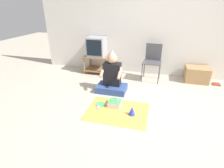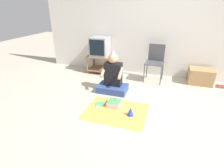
{
  "view_description": "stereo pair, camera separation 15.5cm",
  "coord_description": "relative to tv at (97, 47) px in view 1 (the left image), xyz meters",
  "views": [
    {
      "loc": [
        0.01,
        -2.5,
        1.75
      ],
      "look_at": [
        -0.78,
        0.43,
        0.35
      ],
      "focal_mm": 28.0,
      "sensor_mm": 36.0,
      "label": 1
    },
    {
      "loc": [
        0.16,
        -2.46,
        1.75
      ],
      "look_at": [
        -0.78,
        0.43,
        0.35
      ],
      "focal_mm": 28.0,
      "sensor_mm": 36.0,
      "label": 2
    }
  ],
  "objects": [
    {
      "name": "cardboard_box_stack",
      "position": [
        2.55,
        0.01,
        -0.53
      ],
      "size": [
        0.54,
        0.43,
        0.37
      ],
      "color": "#A87F51",
      "rests_on": "ground_plane"
    },
    {
      "name": "plastic_spoon_far",
      "position": [
        0.61,
        -1.77,
        -0.71
      ],
      "size": [
        0.07,
        0.14,
        0.01
      ],
      "color": "white",
      "rests_on": "party_cloth"
    },
    {
      "name": "party_cloth",
      "position": [
        0.99,
        -1.79,
        -0.71
      ],
      "size": [
        1.08,
        0.84,
        0.01
      ],
      "color": "#EFA84C",
      "rests_on": "ground_plane"
    },
    {
      "name": "paper_plate",
      "position": [
        0.64,
        -1.66,
        -0.71
      ],
      "size": [
        0.18,
        0.18,
        0.01
      ],
      "color": "#4CB266",
      "rests_on": "party_cloth"
    },
    {
      "name": "book_pile",
      "position": [
        2.99,
        -0.1,
        -0.7
      ],
      "size": [
        0.18,
        0.15,
        0.04
      ],
      "color": "#60936B",
      "rests_on": "ground_plane"
    },
    {
      "name": "plastic_spoon_near",
      "position": [
        0.63,
        -1.74,
        -0.71
      ],
      "size": [
        0.04,
        0.15,
        0.01
      ],
      "color": "white",
      "rests_on": "party_cloth"
    },
    {
      "name": "wall_back",
      "position": [
        1.57,
        0.28,
        0.56
      ],
      "size": [
        6.4,
        0.06,
        2.55
      ],
      "color": "silver",
      "rests_on": "ground_plane"
    },
    {
      "name": "folding_chair",
      "position": [
        1.47,
        -0.13,
        -0.2
      ],
      "size": [
        0.45,
        0.42,
        0.88
      ],
      "color": "#4C4C51",
      "rests_on": "ground_plane"
    },
    {
      "name": "person_seated",
      "position": [
        0.69,
        -1.03,
        -0.42
      ],
      "size": [
        0.63,
        0.43,
        0.91
      ],
      "color": "#334C8C",
      "rests_on": "ground_plane"
    },
    {
      "name": "party_hat_blue",
      "position": [
        1.26,
        -1.83,
        -0.63
      ],
      "size": [
        0.12,
        0.12,
        0.15
      ],
      "color": "blue",
      "rests_on": "party_cloth"
    },
    {
      "name": "birthday_cake",
      "position": [
        0.9,
        -1.61,
        -0.66
      ],
      "size": [
        0.23,
        0.23,
        0.16
      ],
      "color": "silver",
      "rests_on": "party_cloth"
    },
    {
      "name": "ground_plane",
      "position": [
        1.57,
        -1.86,
        -0.72
      ],
      "size": [
        16.0,
        16.0,
        0.0
      ],
      "primitive_type": "plane",
      "color": "#BCB29E"
    },
    {
      "name": "tv",
      "position": [
        0.0,
        0.0,
        0.0
      ],
      "size": [
        0.46,
        0.48,
        0.5
      ],
      "color": "#99999E",
      "rests_on": "tv_stand"
    },
    {
      "name": "tv_stand",
      "position": [
        0.0,
        -0.01,
        -0.44
      ],
      "size": [
        0.69,
        0.51,
        0.47
      ],
      "color": "olive",
      "rests_on": "ground_plane"
    }
  ]
}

